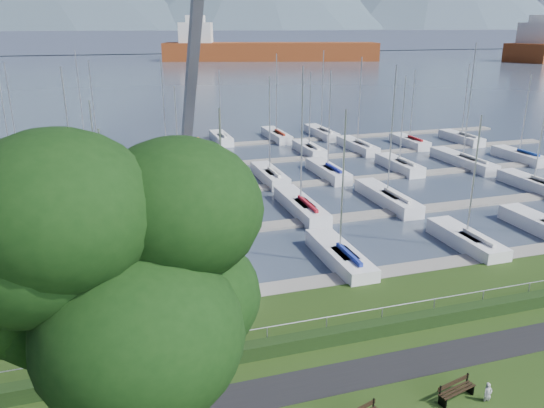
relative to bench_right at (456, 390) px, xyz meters
name	(u,v)px	position (x,y,z in m)	size (l,w,h in m)	color
path	(373,371)	(-2.34, 2.63, -0.41)	(160.00, 2.00, 0.04)	black
water	(122,58)	(-2.34, 265.63, -0.82)	(800.00, 540.00, 0.20)	#3E495B
hedge	(348,333)	(-2.34, 5.23, -0.07)	(80.00, 0.70, 0.70)	black
fence	(346,314)	(-2.34, 5.63, 0.78)	(0.04, 0.04, 80.00)	#95989D
foothill	(116,41)	(-2.34, 335.63, 5.58)	(900.00, 80.00, 12.00)	#424C61
docks	(227,191)	(-2.34, 31.63, -0.64)	(90.00, 41.60, 0.25)	slate
bench_right	(456,390)	(0.00, 0.00, 0.00)	(1.85, 0.82, 0.85)	black
person	(488,391)	(1.13, -0.53, 0.09)	(0.37, 0.24, 1.02)	#A9A9B0
tree	(95,275)	(-13.22, -1.88, 8.02)	(8.55, 8.55, 12.76)	black
crane	(189,127)	(-5.09, 35.63, 4.91)	(5.02, 13.32, 22.35)	slate
cargo_ship_mid	(261,52)	(56.73, 222.65, 3.17)	(96.24, 42.76, 21.50)	brown
sailboat_fleet	(195,128)	(-4.57, 34.91, 4.87)	(74.55, 50.02, 13.40)	silver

